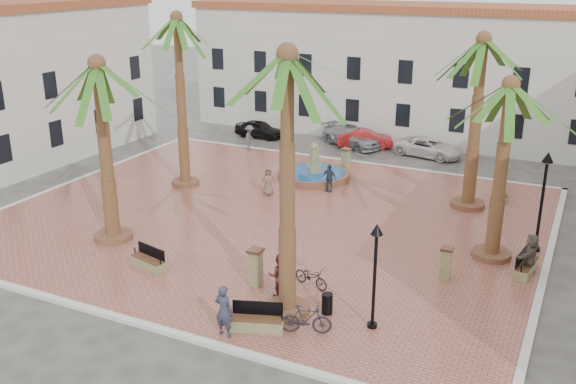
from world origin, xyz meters
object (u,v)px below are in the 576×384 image
palm_nw (177,35)px  litter_bin (327,304)px  lamppost_e (544,185)px  pedestrian_east (531,255)px  bench_e (526,267)px  pedestrian_fountain_a (268,181)px  cyclist_a (224,311)px  pedestrian_north (250,138)px  bench_ne (500,194)px  car_red (365,139)px  bollard_se (256,267)px  fountain (314,174)px  lamppost_s (375,258)px  palm_sw (99,86)px  bicycle_a (311,277)px  pedestrian_fountain_b (329,178)px  bollard_e (446,263)px  bollard_n (346,160)px  bench_s (148,262)px  palm_s (287,84)px  car_silver (352,136)px  car_white (428,147)px  bicycle_b (306,319)px  cyclist_b (279,275)px  car_black (259,129)px  palm_e (508,107)px

palm_nw → litter_bin: bearing=-37.4°
lamppost_e → pedestrian_east: (0.00, -2.62, -2.17)m
bench_e → pedestrian_fountain_a: pedestrian_fountain_a is taller
cyclist_a → pedestrian_north: (-10.66, 20.80, -0.08)m
bench_ne → car_red: size_ratio=0.44×
bench_e → bollard_se: 11.01m
pedestrian_north → fountain: bearing=-131.9°
pedestrian_north → lamppost_s: bearing=-151.7°
bollard_se → litter_bin: 3.47m
palm_sw → pedestrian_north: (-1.79, 16.02, -6.21)m
bicycle_a → pedestrian_fountain_b: bearing=36.2°
fountain → bollard_e: fountain is taller
bollard_n → pedestrian_fountain_b: (0.50, -3.84, 0.03)m
palm_nw → bench_ne: bearing=18.0°
bench_s → lamppost_e: lamppost_e is taller
lamppost_s → palm_s: bearing=-173.9°
palm_sw → car_silver: 21.89m
bench_e → pedestrian_north: bearing=67.4°
pedestrian_north → car_white: 12.01m
bollard_se → pedestrian_fountain_b: (-1.72, 11.58, -0.02)m
bicycle_b → pedestrian_fountain_b: pedestrian_fountain_b is taller
cyclist_b → lamppost_s: bearing=140.6°
bench_s → litter_bin: bench_s is taller
bench_s → bicycle_b: size_ratio=1.03×
pedestrian_east → car_black: pedestrian_east is taller
pedestrian_fountain_b → pedestrian_east: 12.72m
palm_s → lamppost_s: 6.45m
pedestrian_north → car_silver: 7.28m
palm_s → car_red: palm_s is taller
bench_ne → pedestrian_east: pedestrian_east is taller
pedestrian_fountain_a → pedestrian_east: pedestrian_east is taller
bench_s → car_silver: size_ratio=0.38×
palm_nw → bicycle_b: (12.82, -11.44, -7.85)m
palm_nw → lamppost_s: (14.72, -10.09, -5.75)m
cyclist_a → bench_e: bearing=-131.4°
lamppost_s → lamppost_e: (4.39, 9.19, 0.43)m
bollard_se → cyclist_b: 1.26m
pedestrian_east → car_white: pedestrian_east is taller
palm_nw → bench_ne: size_ratio=5.64×
cyclist_b → pedestrian_fountain_b: bearing=-107.1°
pedestrian_fountain_b → bollard_e: bearing=-34.7°
palm_sw → palm_s: palm_s is taller
palm_nw → cyclist_a: 18.06m
palm_nw → palm_sw: (1.52, -7.99, -1.32)m
bollard_se → pedestrian_east: pedestrian_east is taller
pedestrian_east → car_red: size_ratio=0.46×
palm_e → litter_bin: bearing=-121.0°
palm_nw → palm_e: 17.73m
litter_bin → car_black: size_ratio=0.21×
lamppost_e → car_silver: bearing=135.5°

